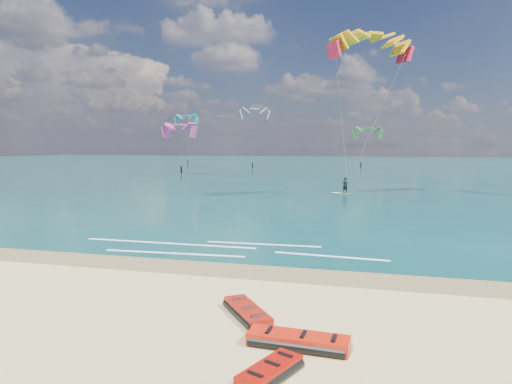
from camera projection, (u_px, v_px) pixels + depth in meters
ground at (310, 189)px, 55.55m from camera, size 320.00×320.00×0.00m
wet_sand_strip at (196, 267)px, 19.91m from camera, size 320.00×2.40×0.01m
sea at (344, 166)px, 117.20m from camera, size 320.00×200.00×0.04m
packed_kite_left at (298, 347)px, 12.04m from camera, size 2.95×1.28×0.41m
packed_kite_mid at (247, 317)px, 14.16m from camera, size 2.41×2.71×0.38m
packed_kite_right at (270, 378)px, 10.45m from camera, size 1.68×2.21×0.35m
kitesurfer_main at (358, 107)px, 46.54m from camera, size 9.64×7.82×17.56m
shoreline_foam at (220, 248)px, 23.42m from camera, size 16.40×3.65×0.01m
distant_kites at (242, 144)px, 99.53m from camera, size 51.30×37.98×12.95m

